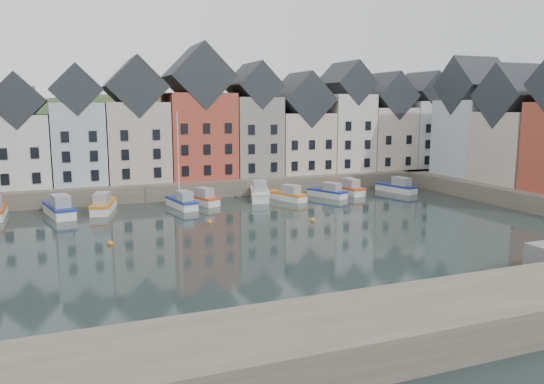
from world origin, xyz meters
TOP-DOWN VIEW (x-y plane):
  - ground at (0.00, 0.00)m, footprint 260.00×260.00m
  - far_quay at (0.00, 30.00)m, footprint 90.00×16.00m
  - near_wall at (-10.00, -22.00)m, footprint 50.00×6.00m
  - hillside at (0.02, 56.00)m, footprint 153.60×70.40m
  - far_terrace at (3.21, 28.00)m, footprint 72.37×8.16m
  - right_terrace at (36.00, 8.07)m, footprint 8.30×24.25m
  - mooring_buoys at (-4.00, 5.33)m, footprint 20.50×5.50m
  - boat_b at (-17.96, 17.38)m, footprint 3.52×7.13m
  - boat_c at (-13.43, 18.15)m, footprint 3.48×6.72m
  - boat_d at (-4.83, 17.09)m, footprint 2.80×6.10m
  - boat_e at (-2.20, 18.63)m, footprint 3.79×6.11m
  - boat_f at (5.46, 19.04)m, footprint 4.23×7.34m
  - boat_g at (8.35, 17.11)m, footprint 3.93×5.99m
  - boat_h at (14.20, 17.29)m, footprint 3.70×5.78m
  - boat_i at (17.73, 18.62)m, footprint 2.66×6.38m
  - boat_j at (24.83, 17.40)m, footprint 3.32×6.29m

SIDE VIEW (x-z plane):
  - hillside at x=0.02m, z-range -49.96..14.04m
  - ground at x=0.00m, z-range 0.00..0.00m
  - mooring_buoys at x=-4.00m, z-range -0.10..0.40m
  - boat_h at x=14.20m, z-range -0.43..1.70m
  - boat_g at x=8.35m, z-range -0.45..1.76m
  - boat_e at x=-2.20m, z-range -0.45..1.79m
  - boat_j at x=24.83m, z-range -0.47..1.84m
  - boat_i at x=17.73m, z-range -0.48..1.90m
  - boat_d at x=-4.83m, z-range -4.89..6.35m
  - boat_c at x=-13.43m, z-range -0.50..1.97m
  - boat_b at x=-17.96m, z-range -0.53..2.10m
  - boat_f at x=5.46m, z-range -0.54..2.15m
  - far_quay at x=0.00m, z-range 0.00..2.00m
  - near_wall at x=-10.00m, z-range 0.00..2.00m
  - far_terrace at x=3.21m, z-range -0.01..17.76m
  - right_terrace at x=36.00m, z-range 0.73..17.10m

